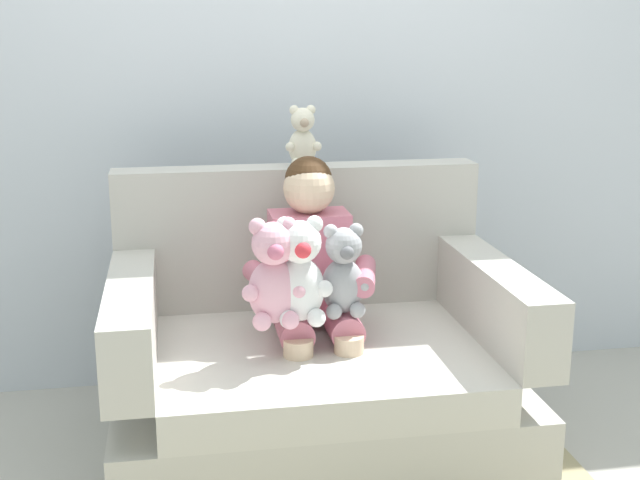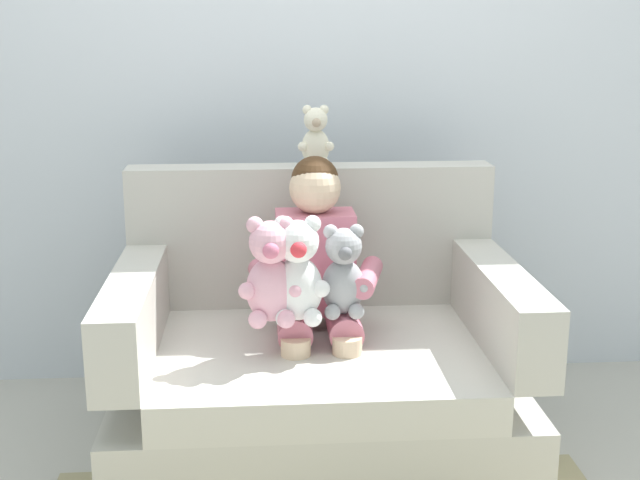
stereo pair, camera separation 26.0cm
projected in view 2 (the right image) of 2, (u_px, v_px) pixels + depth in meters
ground_plane at (318, 456)px, 2.84m from camera, size 8.00×8.00×0.00m
back_wall at (304, 53)px, 3.26m from camera, size 6.00×0.10×2.60m
armchair at (317, 369)px, 2.81m from camera, size 1.30×0.93×0.92m
seated_child at (317, 271)px, 2.76m from camera, size 0.45×0.39×0.82m
plush_pink at (271, 274)px, 2.55m from camera, size 0.20×0.16×0.33m
plush_white at (298, 273)px, 2.56m from camera, size 0.20×0.16×0.33m
plush_grey at (343, 273)px, 2.62m from camera, size 0.17×0.14×0.29m
plush_cream_on_backrest at (316, 138)px, 2.96m from camera, size 0.13×0.10×0.22m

